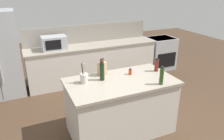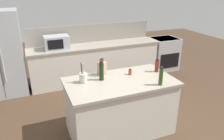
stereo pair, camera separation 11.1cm
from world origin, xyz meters
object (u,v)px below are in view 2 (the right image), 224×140
at_px(knife_block, 102,68).
at_px(spice_jar_paprika, 130,72).
at_px(vinegar_bottle, 157,66).
at_px(wine_bottle, 101,71).
at_px(refrigerator, 0,54).
at_px(range_oven, 163,53).
at_px(microwave, 57,42).
at_px(utensil_crock, 83,77).
at_px(olive_oil_bottle, 161,77).

distance_m(knife_block, spice_jar_paprika, 0.48).
height_order(vinegar_bottle, wine_bottle, wine_bottle).
height_order(refrigerator, range_oven, refrigerator).
distance_m(microwave, wine_bottle, 2.09).
xyz_separation_m(utensil_crock, wine_bottle, (0.29, -0.01, 0.07)).
bearing_deg(olive_oil_bottle, vinegar_bottle, 63.06).
height_order(knife_block, spice_jar_paprika, knife_block).
relative_size(vinegar_bottle, olive_oil_bottle, 0.81).
xyz_separation_m(refrigerator, vinegar_bottle, (2.61, -2.14, 0.12)).
distance_m(refrigerator, wine_bottle, 2.66).
bearing_deg(microwave, spice_jar_paprika, -66.39).
xyz_separation_m(refrigerator, wine_bottle, (1.61, -2.11, 0.16)).
relative_size(wine_bottle, spice_jar_paprika, 3.12).
bearing_deg(refrigerator, wine_bottle, -52.73).
bearing_deg(vinegar_bottle, knife_block, 165.97).
height_order(utensil_crock, vinegar_bottle, utensil_crock).
distance_m(range_oven, microwave, 3.07).
distance_m(range_oven, knife_block, 3.22).
xyz_separation_m(range_oven, spice_jar_paprika, (-2.12, -2.04, 0.52)).
bearing_deg(utensil_crock, microwave, 92.26).
distance_m(vinegar_bottle, spice_jar_paprika, 0.49).
bearing_deg(wine_bottle, spice_jar_paprika, 2.12).
distance_m(knife_block, wine_bottle, 0.21).
bearing_deg(spice_jar_paprika, range_oven, 43.91).
bearing_deg(olive_oil_bottle, spice_jar_paprika, 114.93).
distance_m(range_oven, wine_bottle, 3.40).
xyz_separation_m(range_oven, microwave, (-3.01, 0.00, 0.63)).
distance_m(microwave, spice_jar_paprika, 2.23).
distance_m(range_oven, utensil_crock, 3.61).
bearing_deg(knife_block, refrigerator, 104.19).
bearing_deg(vinegar_bottle, refrigerator, 140.58).
distance_m(utensil_crock, wine_bottle, 0.30).
bearing_deg(wine_bottle, refrigerator, 127.27).
height_order(refrigerator, spice_jar_paprika, refrigerator).
relative_size(vinegar_bottle, wine_bottle, 0.73).
distance_m(utensil_crock, olive_oil_bottle, 1.18).
bearing_deg(microwave, knife_block, -76.35).
height_order(microwave, utensil_crock, utensil_crock).
height_order(microwave, vinegar_bottle, microwave).
xyz_separation_m(microwave, utensil_crock, (0.08, -2.04, -0.07)).
xyz_separation_m(refrigerator, olive_oil_bottle, (2.37, -2.62, 0.14)).
xyz_separation_m(wine_bottle, olive_oil_bottle, (0.76, -0.51, -0.01)).
bearing_deg(vinegar_bottle, microwave, 123.38).
relative_size(refrigerator, olive_oil_bottle, 6.45).
height_order(vinegar_bottle, olive_oil_bottle, olive_oil_bottle).
height_order(wine_bottle, spice_jar_paprika, wine_bottle).
bearing_deg(utensil_crock, range_oven, 34.91).
height_order(microwave, spice_jar_paprika, microwave).
bearing_deg(knife_block, spice_jar_paprika, -49.14).
xyz_separation_m(wine_bottle, spice_jar_paprika, (0.52, 0.02, -0.10)).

